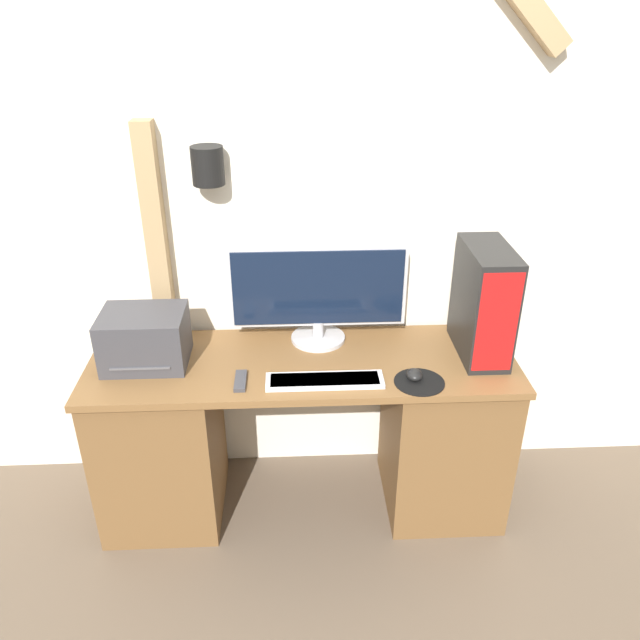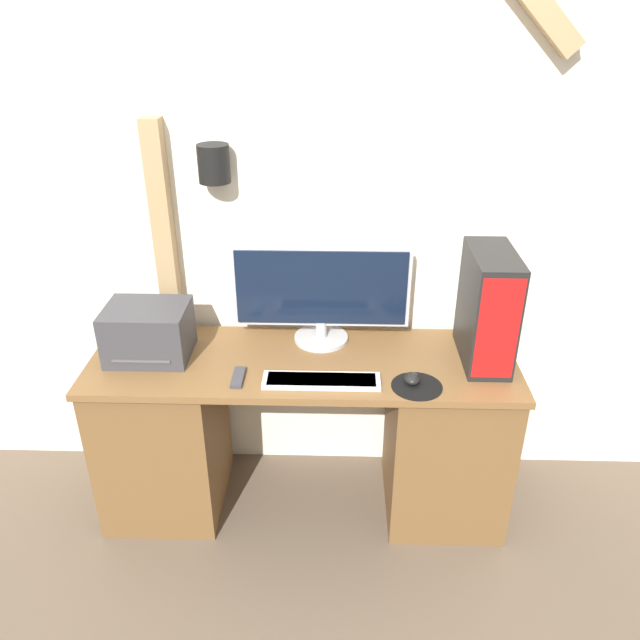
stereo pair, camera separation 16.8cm
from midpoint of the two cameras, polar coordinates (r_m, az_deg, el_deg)
The scene contains 10 objects.
ground_plane at distance 2.83m, azimuth 0.10°, elevation -20.03°, with size 12.00×12.00×0.00m, color brown.
wall_back at distance 2.62m, azimuth 0.50°, elevation 11.45°, with size 6.40×0.18×2.80m.
desk at distance 2.76m, azimuth 0.26°, elevation -10.21°, with size 1.75×0.56×0.76m.
monitor at distance 2.60m, azimuth 1.96°, elevation 2.62°, with size 0.74×0.23×0.43m.
keyboard at distance 2.41m, azimuth 2.13°, elevation -5.60°, with size 0.45×0.11×0.02m.
mousepad at distance 2.43m, azimuth 10.81°, elevation -6.01°, with size 0.20×0.20×0.00m.
mouse at distance 2.43m, azimuth 10.39°, elevation -5.33°, with size 0.06×0.07×0.04m.
computer_tower at distance 2.57m, azimuth 16.91°, elevation 1.03°, with size 0.17×0.37×0.46m.
printer at distance 2.61m, azimuth -13.67°, elevation -1.10°, with size 0.33×0.27×0.22m.
remote_control at distance 2.44m, azimuth -5.55°, elevation -5.29°, with size 0.04×0.14×0.02m.
Camera 2 is at (0.13, -1.90, 2.09)m, focal length 35.00 mm.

